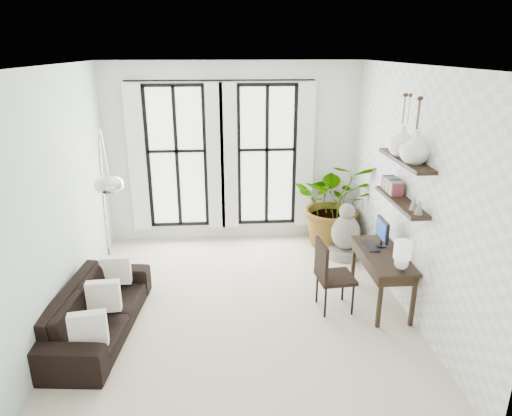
{
  "coord_description": "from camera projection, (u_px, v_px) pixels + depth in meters",
  "views": [
    {
      "loc": [
        -0.2,
        -5.52,
        3.39
      ],
      "look_at": [
        0.24,
        0.3,
        1.34
      ],
      "focal_mm": 32.0,
      "sensor_mm": 36.0,
      "label": 1
    }
  ],
  "objects": [
    {
      "name": "sofa",
      "position": [
        97.0,
        310.0,
        5.67
      ],
      "size": [
        1.04,
        2.19,
        0.62
      ],
      "primitive_type": "imported",
      "rotation": [
        0.0,
        0.0,
        1.47
      ],
      "color": "black",
      "rests_on": "floor"
    },
    {
      "name": "desk_chair",
      "position": [
        329.0,
        272.0,
        6.08
      ],
      "size": [
        0.51,
        0.51,
        1.0
      ],
      "rotation": [
        0.0,
        0.0,
        0.09
      ],
      "color": "black",
      "rests_on": "floor"
    },
    {
      "name": "wall_shelves",
      "position": [
        401.0,
        184.0,
        5.9
      ],
      "size": [
        0.25,
        1.3,
        0.6
      ],
      "color": "black",
      "rests_on": "wall_right"
    },
    {
      "name": "wall_left",
      "position": [
        57.0,
        201.0,
        5.64
      ],
      "size": [
        0.0,
        5.0,
        5.0
      ],
      "primitive_type": "plane",
      "rotation": [
        1.57,
        0.0,
        1.57
      ],
      "color": "silver",
      "rests_on": "floor"
    },
    {
      "name": "buddha",
      "position": [
        345.0,
        235.0,
        7.69
      ],
      "size": [
        0.54,
        0.54,
        0.97
      ],
      "color": "gray",
      "rests_on": "floor"
    },
    {
      "name": "throw_pillows",
      "position": [
        104.0,
        296.0,
        5.62
      ],
      "size": [
        0.4,
        1.52,
        0.4
      ],
      "color": "white",
      "rests_on": "sofa"
    },
    {
      "name": "ceiling",
      "position": [
        237.0,
        65.0,
        5.27
      ],
      "size": [
        5.0,
        5.0,
        0.0
      ],
      "primitive_type": "plane",
      "color": "white",
      "rests_on": "wall_back"
    },
    {
      "name": "arc_lamp",
      "position": [
        103.0,
        172.0,
        5.73
      ],
      "size": [
        0.75,
        1.5,
        2.48
      ],
      "color": "silver",
      "rests_on": "floor"
    },
    {
      "name": "floor",
      "position": [
        240.0,
        306.0,
        6.33
      ],
      "size": [
        5.0,
        5.0,
        0.0
      ],
      "primitive_type": "plane",
      "color": "beige",
      "rests_on": "ground"
    },
    {
      "name": "desk",
      "position": [
        384.0,
        258.0,
        6.14
      ],
      "size": [
        0.54,
        1.28,
        1.15
      ],
      "color": "black",
      "rests_on": "floor"
    },
    {
      "name": "wall_right",
      "position": [
        411.0,
        193.0,
        5.96
      ],
      "size": [
        0.0,
        5.0,
        5.0
      ],
      "primitive_type": "plane",
      "rotation": [
        1.57,
        0.0,
        -1.57
      ],
      "color": "white",
      "rests_on": "floor"
    },
    {
      "name": "windows",
      "position": [
        222.0,
        157.0,
        8.08
      ],
      "size": [
        3.26,
        0.13,
        2.65
      ],
      "color": "white",
      "rests_on": "wall_back"
    },
    {
      "name": "plant",
      "position": [
        335.0,
        203.0,
        8.05
      ],
      "size": [
        1.61,
        1.45,
        1.6
      ],
      "primitive_type": "imported",
      "rotation": [
        0.0,
        0.0,
        -0.15
      ],
      "color": "#2D7228",
      "rests_on": "floor"
    },
    {
      "name": "wall_back",
      "position": [
        233.0,
        154.0,
        8.15
      ],
      "size": [
        4.5,
        0.0,
        4.5
      ],
      "primitive_type": "plane",
      "rotation": [
        1.57,
        0.0,
        0.0
      ],
      "color": "white",
      "rests_on": "floor"
    },
    {
      "name": "vase_b",
      "position": [
        403.0,
        141.0,
        5.83
      ],
      "size": [
        0.37,
        0.37,
        0.38
      ],
      "primitive_type": "imported",
      "color": "white",
      "rests_on": "shelf_upper"
    },
    {
      "name": "vase_a",
      "position": [
        415.0,
        147.0,
        5.45
      ],
      "size": [
        0.37,
        0.37,
        0.38
      ],
      "primitive_type": "imported",
      "color": "white",
      "rests_on": "shelf_upper"
    }
  ]
}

